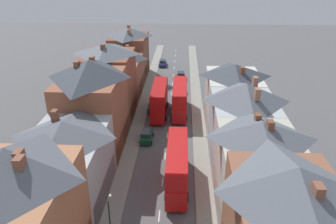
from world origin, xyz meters
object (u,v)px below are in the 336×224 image
Objects in this scene: double_decker_bus_lead at (180,98)px; street_lamp at (110,219)px; car_near_blue at (180,88)px; car_mid_white at (146,136)px; car_parked_left_b at (181,75)px; double_decker_bus_mid_street at (159,99)px; car_near_silver at (163,63)px; double_decker_bus_far_approaching at (177,165)px; car_parked_left_a at (153,106)px.

street_lamp is at bearing -101.10° from double_decker_bus_lead.
car_near_blue is 0.75× the size of street_lamp.
car_mid_white is (-4.89, -10.39, -1.97)m from double_decker_bus_lead.
car_parked_left_b is (-0.00, 8.68, -0.02)m from car_near_blue.
street_lamp is at bearing -98.33° from car_near_blue.
double_decker_bus_mid_street is 29.83m from car_near_silver.
double_decker_bus_lead and double_decker_bus_far_approaching have the same top height.
double_decker_bus_lead is 1.00× the size of double_decker_bus_mid_street.
double_decker_bus_mid_street is at bearing 85.39° from street_lamp.
car_parked_left_b is at bearing 90.00° from car_near_blue.
double_decker_bus_lead reaches higher than car_parked_left_a.
double_decker_bus_far_approaching is 2.65× the size of car_parked_left_a.
car_near_silver is at bearing 90.00° from car_mid_white.
double_decker_bus_mid_street reaches higher than car_parked_left_a.
double_decker_bus_lead is 5.37m from car_parked_left_a.
double_decker_bus_lead is 1.96× the size of street_lamp.
car_mid_white reaches higher than car_parked_left_b.
car_parked_left_a is at bearing 129.87° from double_decker_bus_mid_street.
car_parked_left_b is at bearing 80.60° from car_mid_white.
car_near_blue is 8.68m from car_parked_left_b.
car_near_silver reaches higher than car_parked_left_b.
car_parked_left_b is 50.41m from street_lamp.
car_parked_left_a is (-4.89, 1.02, -1.98)m from double_decker_bus_lead.
double_decker_bus_far_approaching reaches higher than car_parked_left_b.
double_decker_bus_lead is 2.52× the size of car_parked_left_b.
car_parked_left_b is at bearing 89.97° from double_decker_bus_lead.
double_decker_bus_far_approaching is 2.52× the size of car_parked_left_b.
car_mid_white is at bearing 86.77° from street_lamp.
double_decker_bus_far_approaching is at bearing -90.00° from double_decker_bus_lead.
car_parked_left_a is at bearing 87.93° from street_lamp.
car_near_blue is 0.94× the size of car_near_silver.
car_mid_white is at bearing -97.46° from double_decker_bus_mid_street.
car_parked_left_a reaches higher than car_parked_left_b.
double_decker_bus_far_approaching reaches higher than car_near_blue.
car_parked_left_b is 1.11× the size of car_mid_white.
street_lamp is at bearing -96.90° from car_parked_left_b.
car_near_silver is 39.59m from car_mid_white.
car_near_blue is 41.82m from street_lamp.
car_mid_white is at bearing -90.00° from car_parked_left_a.
double_decker_bus_far_approaching is at bearing -80.00° from double_decker_bus_mid_street.
double_decker_bus_mid_street is 2.65× the size of car_parked_left_a.
car_mid_white is (-4.89, 10.56, -1.97)m from double_decker_bus_far_approaching.
double_decker_bus_far_approaching is 40.20m from car_parked_left_b.
double_decker_bus_mid_street is at bearing -100.37° from car_parked_left_b.
double_decker_bus_lead is 2.79× the size of car_mid_white.
double_decker_bus_lead reaches higher than car_near_silver.
double_decker_bus_lead is at bearing 78.90° from street_lamp.
car_parked_left_a is (-4.90, -9.50, 0.02)m from car_near_blue.
double_decker_bus_far_approaching is at bearing -90.01° from car_parked_left_b.
double_decker_bus_far_approaching is (3.60, -20.42, 0.00)m from double_decker_bus_mid_street.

